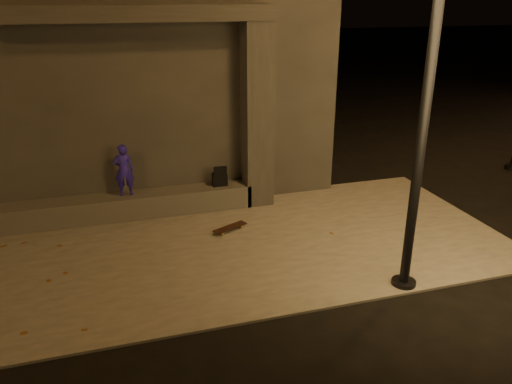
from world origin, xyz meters
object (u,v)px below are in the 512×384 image
object	(u,v)px
backpack	(220,178)
skateboard	(230,227)
column	(257,117)
skateboarder	(124,170)

from	to	relation	value
backpack	skateboard	world-z (taller)	backpack
column	skateboard	xyz separation A→B (m)	(-0.88, -1.20, -1.74)
skateboarder	backpack	world-z (taller)	skateboarder
column	skateboard	size ratio (longest dim) A/B	5.19
column	skateboard	bearing A→B (deg)	-126.32
skateboard	backpack	bearing A→B (deg)	60.31
column	skateboarder	world-z (taller)	column
column	skateboarder	bearing A→B (deg)	180.00
column	skateboarder	xyz separation A→B (m)	(-2.63, 0.00, -0.85)
column	skateboarder	size ratio (longest dim) A/B	3.57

